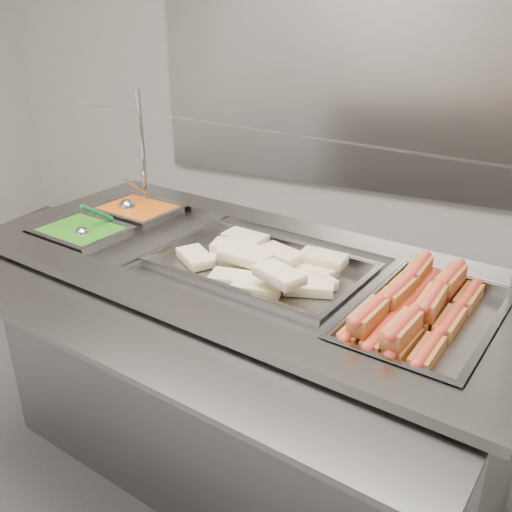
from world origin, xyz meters
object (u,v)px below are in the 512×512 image
at_px(sneeze_guard, 281,137).
at_px(serving_spoon, 85,230).
at_px(pan_wraps, 258,270).
at_px(pan_hotdogs, 425,326).
at_px(steam_counter, 245,370).
at_px(ladle, 128,206).

xyz_separation_m(sneeze_guard, serving_spoon, (-0.69, -0.28, -0.37)).
bearing_deg(sneeze_guard, pan_wraps, -83.47).
xyz_separation_m(pan_hotdogs, serving_spoon, (-1.30, 0.04, 0.05)).
bearing_deg(pan_wraps, steam_counter, 171.18).
bearing_deg(pan_wraps, sneeze_guard, 96.53).
height_order(steam_counter, ladle, ladle).
distance_m(steam_counter, ladle, 0.87).
height_order(steam_counter, pan_hotdogs, pan_hotdogs).
xyz_separation_m(steam_counter, pan_wraps, (0.06, -0.01, 0.44)).
xyz_separation_m(sneeze_guard, ladle, (-0.72, 0.02, -0.37)).
bearing_deg(pan_wraps, ladle, 161.23).
relative_size(steam_counter, pan_wraps, 2.71).
xyz_separation_m(pan_wraps, serving_spoon, (-0.72, -0.05, 0.04)).
distance_m(sneeze_guard, serving_spoon, 0.83).
distance_m(pan_hotdogs, ladle, 1.37).
bearing_deg(pan_hotdogs, sneeze_guard, 151.90).
bearing_deg(steam_counter, pan_wraps, -8.82).
distance_m(sneeze_guard, ladle, 0.81).
relative_size(pan_hotdogs, ladle, 3.15).
distance_m(pan_wraps, ladle, 0.79).
bearing_deg(sneeze_guard, ladle, 178.50).
bearing_deg(pan_hotdogs, steam_counter, 171.18).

